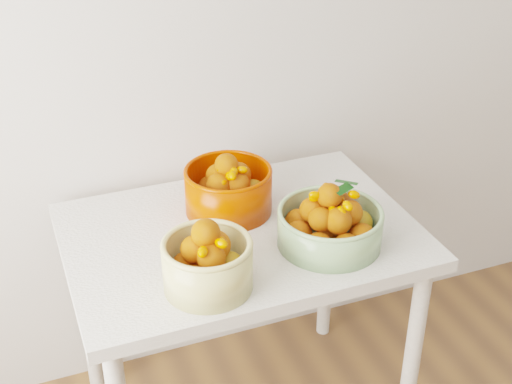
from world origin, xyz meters
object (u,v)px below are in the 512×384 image
(bowl_cream, at_px, (207,263))
(bowl_orange, at_px, (228,189))
(bowl_green, at_px, (330,224))
(table, at_px, (241,258))

(bowl_cream, relative_size, bowl_orange, 0.90)
(bowl_orange, bearing_deg, bowl_cream, -117.28)
(bowl_cream, height_order, bowl_green, bowl_cream)
(bowl_cream, relative_size, bowl_green, 0.82)
(table, distance_m, bowl_green, 0.30)
(table, bearing_deg, bowl_cream, -127.86)
(bowl_cream, xyz_separation_m, bowl_green, (0.37, 0.07, -0.01))
(bowl_orange, bearing_deg, bowl_green, -53.04)
(bowl_green, distance_m, bowl_orange, 0.34)
(table, relative_size, bowl_orange, 2.96)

